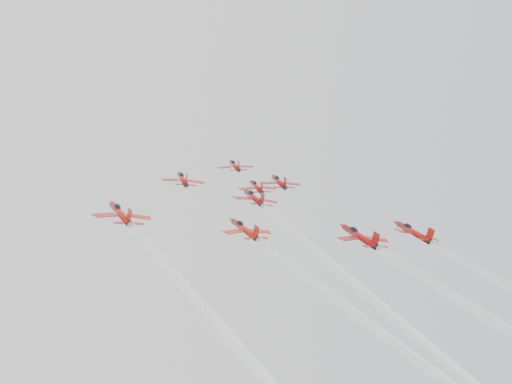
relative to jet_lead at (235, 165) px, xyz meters
name	(u,v)px	position (x,y,z in m)	size (l,w,h in m)	color
jet_lead	(235,165)	(0.00, 0.00, 0.00)	(8.90, 11.49, 6.91)	#9F170F
jet_row2_left	(182,179)	(-16.76, -17.20, -9.39)	(9.27, 11.97, 7.20)	#A70F11
jet_row2_center	(256,186)	(-0.75, -17.98, -9.82)	(8.38, 10.82, 6.50)	maroon
jet_row2_right	(279,181)	(6.73, -11.92, -6.50)	(9.54, 12.32, 7.40)	maroon
jet_center	(347,284)	(-4.40, -66.79, -36.53)	(9.45, 90.53, 50.19)	maroon
jet_rear_farleft	(175,350)	(-32.89, -84.87, -46.41)	(9.94, 95.25, 52.81)	#B31711
jet_rear_left	(348,345)	(-12.81, -83.37, -45.59)	(8.73, 83.63, 46.37)	#B21C10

